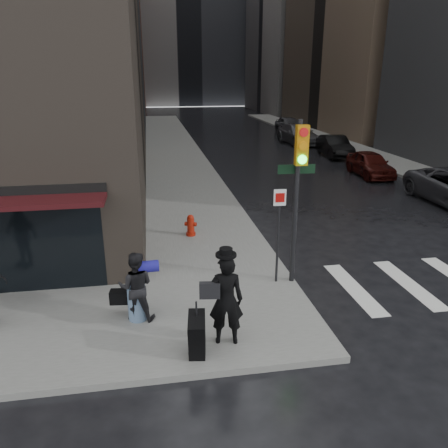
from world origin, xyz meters
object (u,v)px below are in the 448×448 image
Objects in this scene: man_overcoat at (220,306)px; parked_car_1 at (370,164)px; traffic_light at (297,182)px; parked_car_2 at (335,146)px; man_jeans at (136,286)px; parked_car_3 at (298,134)px; parked_car_4 at (289,125)px; fire_hydrant at (191,226)px.

parked_car_1 is at bearing -118.47° from man_overcoat.
traffic_light is 20.77m from parked_car_2.
parked_car_2 reaches higher than parked_car_1.
man_jeans is 4.64m from traffic_light.
parked_car_4 is at bearing 74.20° from parked_car_3.
parked_car_4 is at bearing 65.81° from fire_hydrant.
fire_hydrant is 23.32m from parked_car_3.
man_overcoat is at bearing -108.12° from parked_car_4.
traffic_light is at bearing -125.20° from man_overcoat.
man_jeans is 23.72m from parked_car_2.
parked_car_4 is at bearing 75.08° from traffic_light.
fire_hydrant is 13.72m from parked_car_1.
parked_car_1 is (8.59, 12.37, -2.22)m from traffic_light.
parked_car_1 is at bearing 37.32° from fire_hydrant.
parked_car_3 is at bearing 100.53° from parked_car_2.
parked_car_3 is at bearing 62.25° from fire_hydrant.
traffic_light is (2.34, 2.50, 1.86)m from man_overcoat.
parked_car_2 is (11.43, 14.48, 0.23)m from fire_hydrant.
parked_car_1 is at bearing -91.74° from parked_car_4.
parked_car_3 reaches higher than parked_car_2.
man_jeans is 0.38× the size of traffic_light.
parked_car_2 is at bearing -91.07° from parked_car_4.
traffic_light is at bearing -105.74° from parked_car_4.
fire_hydrant is at bearing 122.26° from traffic_light.
parked_car_2 is at bearing 88.77° from parked_car_1.
man_overcoat reaches higher than parked_car_3.
man_overcoat is 3.90m from traffic_light.
parked_car_3 is (10.85, 20.64, 0.30)m from fire_hydrant.
parked_car_1 is 18.52m from parked_car_4.
traffic_light is (4.04, 1.20, 1.94)m from man_jeans.
man_overcoat is at bearing -122.72° from parked_car_1.
parked_car_4 is (12.06, 33.35, -0.23)m from man_overcoat.
traffic_light reaches higher than parked_car_4.
man_overcoat is 0.53× the size of parked_car_1.
man_overcoat is 35.47m from parked_car_4.
traffic_light is at bearing -60.31° from fire_hydrant.
man_jeans is 34.88m from parked_car_4.
man_overcoat is 23.95m from parked_car_2.
man_overcoat is 1.31× the size of man_jeans.
parked_car_2 is at bearing 51.71° from fire_hydrant.
man_jeans reaches higher than parked_car_4.
man_jeans is at bearing -29.62° from man_overcoat.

